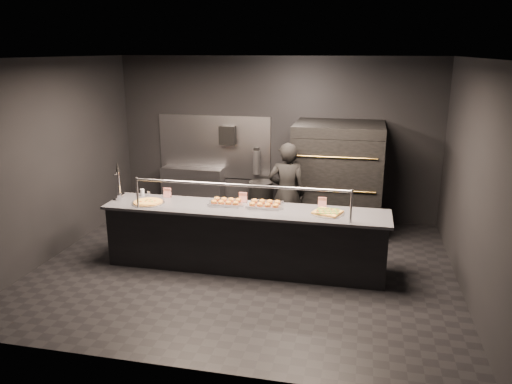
{
  "coord_description": "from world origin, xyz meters",
  "views": [
    {
      "loc": [
        1.6,
        -6.6,
        3.1
      ],
      "look_at": [
        0.12,
        0.2,
        1.11
      ],
      "focal_mm": 35.0,
      "sensor_mm": 36.0,
      "label": 1
    }
  ],
  "objects_px": {
    "prep_shelf": "(193,190)",
    "round_pizza": "(148,202)",
    "beer_tap": "(119,189)",
    "slider_tray_a": "(226,202)",
    "pizza_oven": "(337,177)",
    "towel_dispenser": "(228,135)",
    "square_pizza": "(328,212)",
    "service_counter": "(245,238)",
    "worker": "(287,193)",
    "fire_extinguisher": "(256,162)",
    "trash_bin": "(261,201)",
    "slider_tray_b": "(265,204)"
  },
  "relations": [
    {
      "from": "round_pizza",
      "to": "worker",
      "type": "xyz_separation_m",
      "value": [
        1.88,
        1.25,
        -0.1
      ]
    },
    {
      "from": "service_counter",
      "to": "towel_dispenser",
      "type": "distance_m",
      "value": 2.78
    },
    {
      "from": "pizza_oven",
      "to": "slider_tray_a",
      "type": "bearing_deg",
      "value": -130.74
    },
    {
      "from": "trash_bin",
      "to": "fire_extinguisher",
      "type": "bearing_deg",
      "value": 118.29
    },
    {
      "from": "fire_extinguisher",
      "to": "trash_bin",
      "type": "height_order",
      "value": "fire_extinguisher"
    },
    {
      "from": "slider_tray_b",
      "to": "trash_bin",
      "type": "height_order",
      "value": "slider_tray_b"
    },
    {
      "from": "service_counter",
      "to": "round_pizza",
      "type": "relative_size",
      "value": 8.43
    },
    {
      "from": "round_pizza",
      "to": "square_pizza",
      "type": "relative_size",
      "value": 1.08
    },
    {
      "from": "slider_tray_a",
      "to": "trash_bin",
      "type": "height_order",
      "value": "slider_tray_a"
    },
    {
      "from": "trash_bin",
      "to": "round_pizza",
      "type": "bearing_deg",
      "value": -119.69
    },
    {
      "from": "prep_shelf",
      "to": "towel_dispenser",
      "type": "bearing_deg",
      "value": 5.71
    },
    {
      "from": "towel_dispenser",
      "to": "trash_bin",
      "type": "relative_size",
      "value": 0.47
    },
    {
      "from": "round_pizza",
      "to": "slider_tray_b",
      "type": "xyz_separation_m",
      "value": [
        1.71,
        0.22,
        0.02
      ]
    },
    {
      "from": "pizza_oven",
      "to": "slider_tray_a",
      "type": "distance_m",
      "value": 2.32
    },
    {
      "from": "prep_shelf",
      "to": "square_pizza",
      "type": "xyz_separation_m",
      "value": [
        2.78,
        -2.32,
        0.49
      ]
    },
    {
      "from": "round_pizza",
      "to": "slider_tray_a",
      "type": "bearing_deg",
      "value": 10.61
    },
    {
      "from": "beer_tap",
      "to": "round_pizza",
      "type": "height_order",
      "value": "beer_tap"
    },
    {
      "from": "towel_dispenser",
      "to": "square_pizza",
      "type": "bearing_deg",
      "value": -49.0
    },
    {
      "from": "fire_extinguisher",
      "to": "pizza_oven",
      "type": "bearing_deg",
      "value": -17.89
    },
    {
      "from": "trash_bin",
      "to": "slider_tray_b",
      "type": "bearing_deg",
      "value": -76.76
    },
    {
      "from": "prep_shelf",
      "to": "towel_dispenser",
      "type": "xyz_separation_m",
      "value": [
        0.7,
        0.07,
        1.1
      ]
    },
    {
      "from": "beer_tap",
      "to": "slider_tray_a",
      "type": "relative_size",
      "value": 1.03
    },
    {
      "from": "prep_shelf",
      "to": "round_pizza",
      "type": "distance_m",
      "value": 2.44
    },
    {
      "from": "round_pizza",
      "to": "towel_dispenser",
      "type": "bearing_deg",
      "value": 77.4
    },
    {
      "from": "service_counter",
      "to": "towel_dispenser",
      "type": "height_order",
      "value": "towel_dispenser"
    },
    {
      "from": "pizza_oven",
      "to": "beer_tap",
      "type": "distance_m",
      "value": 3.67
    },
    {
      "from": "slider_tray_b",
      "to": "round_pizza",
      "type": "bearing_deg",
      "value": -172.65
    },
    {
      "from": "towel_dispenser",
      "to": "beer_tap",
      "type": "xyz_separation_m",
      "value": [
        -1.05,
        -2.37,
        -0.46
      ]
    },
    {
      "from": "pizza_oven",
      "to": "slider_tray_b",
      "type": "height_order",
      "value": "pizza_oven"
    },
    {
      "from": "beer_tap",
      "to": "worker",
      "type": "height_order",
      "value": "worker"
    },
    {
      "from": "square_pizza",
      "to": "fire_extinguisher",
      "type": "bearing_deg",
      "value": 122.48
    },
    {
      "from": "towel_dispenser",
      "to": "round_pizza",
      "type": "xyz_separation_m",
      "value": [
        -0.55,
        -2.46,
        -0.61
      ]
    },
    {
      "from": "slider_tray_b",
      "to": "towel_dispenser",
      "type": "bearing_deg",
      "value": 117.45
    },
    {
      "from": "towel_dispenser",
      "to": "round_pizza",
      "type": "relative_size",
      "value": 0.72
    },
    {
      "from": "beer_tap",
      "to": "worker",
      "type": "distance_m",
      "value": 2.66
    },
    {
      "from": "beer_tap",
      "to": "pizza_oven",
      "type": "bearing_deg",
      "value": 30.85
    },
    {
      "from": "fire_extinguisher",
      "to": "beer_tap",
      "type": "distance_m",
      "value": 2.87
    },
    {
      "from": "towel_dispenser",
      "to": "beer_tap",
      "type": "bearing_deg",
      "value": -113.88
    },
    {
      "from": "service_counter",
      "to": "slider_tray_a",
      "type": "distance_m",
      "value": 0.6
    },
    {
      "from": "pizza_oven",
      "to": "prep_shelf",
      "type": "distance_m",
      "value": 2.88
    },
    {
      "from": "fire_extinguisher",
      "to": "slider_tray_a",
      "type": "bearing_deg",
      "value": -89.09
    },
    {
      "from": "towel_dispenser",
      "to": "square_pizza",
      "type": "relative_size",
      "value": 0.78
    },
    {
      "from": "pizza_oven",
      "to": "prep_shelf",
      "type": "xyz_separation_m",
      "value": [
        -2.8,
        0.42,
        -0.52
      ]
    },
    {
      "from": "slider_tray_b",
      "to": "square_pizza",
      "type": "relative_size",
      "value": 1.27
    },
    {
      "from": "beer_tap",
      "to": "slider_tray_a",
      "type": "height_order",
      "value": "beer_tap"
    },
    {
      "from": "slider_tray_a",
      "to": "worker",
      "type": "bearing_deg",
      "value": 54.45
    },
    {
      "from": "prep_shelf",
      "to": "square_pizza",
      "type": "bearing_deg",
      "value": -39.88
    },
    {
      "from": "beer_tap",
      "to": "worker",
      "type": "xyz_separation_m",
      "value": [
        2.38,
        1.16,
        -0.25
      ]
    },
    {
      "from": "square_pizza",
      "to": "round_pizza",
      "type": "bearing_deg",
      "value": -178.5
    },
    {
      "from": "worker",
      "to": "prep_shelf",
      "type": "bearing_deg",
      "value": -36.35
    }
  ]
}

